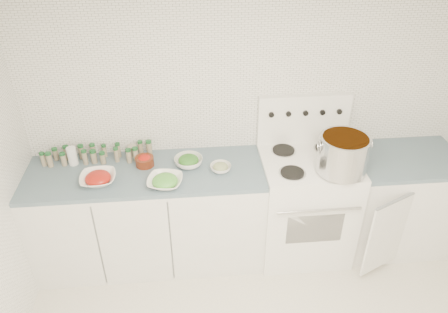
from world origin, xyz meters
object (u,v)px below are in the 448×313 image
at_px(stove, 304,202).
at_px(stock_pot, 343,153).
at_px(bowl_tomato, 98,178).
at_px(bowl_snowpea, 165,181).

xyz_separation_m(stove, stock_pot, (0.19, -0.18, 0.60)).
relative_size(bowl_tomato, bowl_snowpea, 0.91).
distance_m(stock_pot, bowl_tomato, 1.84).
xyz_separation_m(stove, bowl_tomato, (-1.64, -0.10, 0.44)).
relative_size(stock_pot, bowl_tomato, 1.44).
height_order(stock_pot, bowl_snowpea, stock_pot).
bearing_deg(bowl_snowpea, stock_pot, 0.23).
xyz_separation_m(stock_pot, bowl_snowpea, (-1.33, -0.01, -0.16)).
relative_size(stove, bowl_snowpea, 4.50).
distance_m(bowl_tomato, bowl_snowpea, 0.50).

